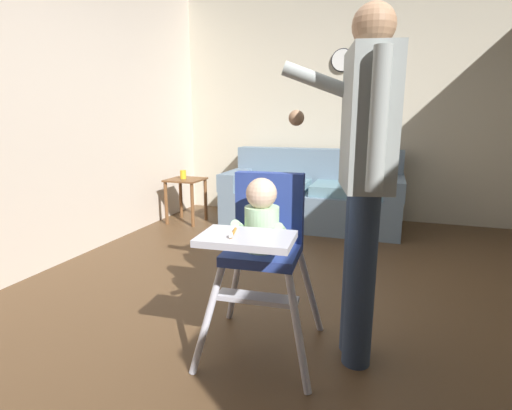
{
  "coord_description": "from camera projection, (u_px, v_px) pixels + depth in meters",
  "views": [
    {
      "loc": [
        0.42,
        -2.14,
        1.2
      ],
      "look_at": [
        -0.21,
        -0.28,
        0.77
      ],
      "focal_mm": 27.14,
      "sensor_mm": 36.0,
      "label": 1
    }
  ],
  "objects": [
    {
      "name": "adult_standing",
      "position": [
        364.0,
        172.0,
        1.81
      ],
      "size": [
        0.58,
        0.5,
        1.69
      ],
      "rotation": [
        0.0,
        0.0,
        -2.93
      ],
      "color": "navy",
      "rests_on": "ground"
    },
    {
      "name": "side_table",
      "position": [
        186.0,
        191.0,
        4.56
      ],
      "size": [
        0.4,
        0.4,
        0.52
      ],
      "color": "brown",
      "rests_on": "ground"
    },
    {
      "name": "ground",
      "position": [
        303.0,
        327.0,
        2.38
      ],
      "size": [
        5.91,
        7.06,
        0.1
      ],
      "primitive_type": "cube",
      "color": "#503822"
    },
    {
      "name": "wall_left",
      "position": [
        41.0,
        98.0,
        3.03
      ],
      "size": [
        0.06,
        6.06,
        2.73
      ],
      "primitive_type": "cube",
      "color": "beige",
      "rests_on": "ground"
    },
    {
      "name": "wall_far",
      "position": [
        354.0,
        105.0,
        4.62
      ],
      "size": [
        5.11,
        0.06,
        2.73
      ],
      "primitive_type": "cube",
      "color": "beige",
      "rests_on": "ground"
    },
    {
      "name": "sippy_cup",
      "position": [
        183.0,
        174.0,
        4.53
      ],
      "size": [
        0.07,
        0.07,
        0.1
      ],
      "primitive_type": "cylinder",
      "color": "gold",
      "rests_on": "side_table"
    },
    {
      "name": "couch",
      "position": [
        313.0,
        196.0,
        4.48
      ],
      "size": [
        1.98,
        0.86,
        0.86
      ],
      "rotation": [
        0.0,
        0.0,
        -1.57
      ],
      "color": "slate",
      "rests_on": "ground"
    },
    {
      "name": "high_chair",
      "position": [
        263.0,
        233.0,
        1.93
      ],
      "size": [
        0.65,
        0.76,
        0.94
      ],
      "rotation": [
        0.0,
        0.0,
        -1.5
      ],
      "color": "silver",
      "rests_on": "ground"
    },
    {
      "name": "wall_clock",
      "position": [
        343.0,
        60.0,
        4.52
      ],
      "size": [
        0.27,
        0.04,
        0.27
      ],
      "color": "white"
    }
  ]
}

